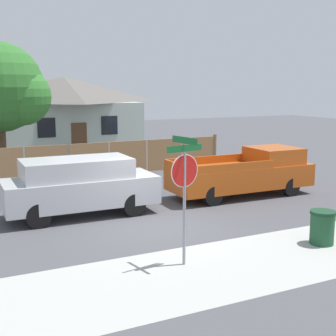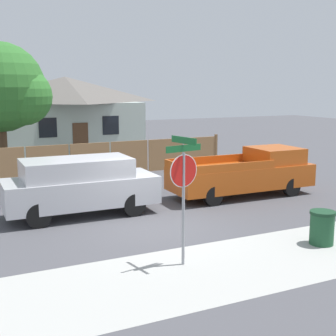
{
  "view_description": "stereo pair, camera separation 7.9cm",
  "coord_description": "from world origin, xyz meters",
  "px_view_note": "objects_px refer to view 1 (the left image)",
  "views": [
    {
      "loc": [
        -5.51,
        -12.1,
        4.09
      ],
      "look_at": [
        0.75,
        0.57,
        1.6
      ],
      "focal_mm": 50.0,
      "sensor_mm": 36.0,
      "label": 1
    },
    {
      "loc": [
        -5.44,
        -12.14,
        4.09
      ],
      "look_at": [
        0.75,
        0.57,
        1.6
      ],
      "focal_mm": 50.0,
      "sensor_mm": 36.0,
      "label": 2
    }
  ],
  "objects_px": {
    "trash_bin": "(322,227)",
    "orange_pickup": "(246,173)",
    "red_suv": "(80,185)",
    "stop_sign": "(184,179)",
    "oak_tree": "(3,89)",
    "house": "(65,113)"
  },
  "relations": [
    {
      "from": "oak_tree",
      "to": "orange_pickup",
      "type": "height_order",
      "value": "oak_tree"
    },
    {
      "from": "orange_pickup",
      "to": "stop_sign",
      "type": "relative_size",
      "value": 1.85
    },
    {
      "from": "trash_bin",
      "to": "house",
      "type": "bearing_deg",
      "value": 94.19
    },
    {
      "from": "house",
      "to": "oak_tree",
      "type": "bearing_deg",
      "value": -121.7
    },
    {
      "from": "trash_bin",
      "to": "orange_pickup",
      "type": "bearing_deg",
      "value": 74.89
    },
    {
      "from": "trash_bin",
      "to": "stop_sign",
      "type": "bearing_deg",
      "value": 175.1
    },
    {
      "from": "oak_tree",
      "to": "orange_pickup",
      "type": "xyz_separation_m",
      "value": [
        7.52,
        -8.02,
        -3.08
      ]
    },
    {
      "from": "house",
      "to": "red_suv",
      "type": "distance_m",
      "value": 15.76
    },
    {
      "from": "house",
      "to": "red_suv",
      "type": "relative_size",
      "value": 1.84
    },
    {
      "from": "stop_sign",
      "to": "oak_tree",
      "type": "bearing_deg",
      "value": 88.85
    },
    {
      "from": "orange_pickup",
      "to": "trash_bin",
      "type": "relative_size",
      "value": 6.18
    },
    {
      "from": "red_suv",
      "to": "stop_sign",
      "type": "xyz_separation_m",
      "value": [
        0.99,
        -5.15,
        1.02
      ]
    },
    {
      "from": "red_suv",
      "to": "trash_bin",
      "type": "distance_m",
      "value": 7.38
    },
    {
      "from": "house",
      "to": "red_suv",
      "type": "bearing_deg",
      "value": -102.42
    },
    {
      "from": "red_suv",
      "to": "stop_sign",
      "type": "distance_m",
      "value": 5.34
    },
    {
      "from": "trash_bin",
      "to": "oak_tree",
      "type": "bearing_deg",
      "value": 114.12
    },
    {
      "from": "house",
      "to": "stop_sign",
      "type": "distance_m",
      "value": 20.62
    },
    {
      "from": "red_suv",
      "to": "orange_pickup",
      "type": "bearing_deg",
      "value": 1.02
    },
    {
      "from": "red_suv",
      "to": "stop_sign",
      "type": "bearing_deg",
      "value": -78.05
    },
    {
      "from": "house",
      "to": "orange_pickup",
      "type": "distance_m",
      "value": 15.7
    },
    {
      "from": "red_suv",
      "to": "trash_bin",
      "type": "bearing_deg",
      "value": -47.15
    },
    {
      "from": "oak_tree",
      "to": "stop_sign",
      "type": "distance_m",
      "value": 13.47
    }
  ]
}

